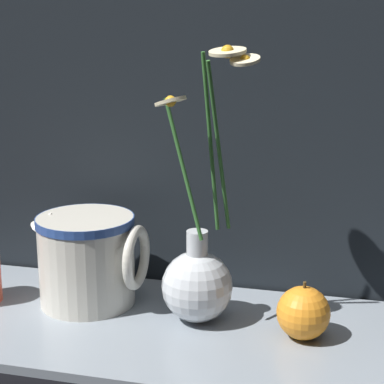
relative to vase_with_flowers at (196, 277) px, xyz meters
name	(u,v)px	position (x,y,z in m)	size (l,w,h in m)	color
ground_plane	(193,336)	(0.00, -0.02, -0.07)	(6.00, 6.00, 0.00)	black
shelf	(193,332)	(0.00, -0.02, -0.07)	(0.83, 0.30, 0.01)	gray
vase_with_flowers	(196,277)	(0.00, 0.00, 0.00)	(0.14, 0.12, 0.37)	silver
ceramic_pitcher	(88,256)	(-0.16, 0.02, 0.01)	(0.17, 0.14, 0.14)	beige
orange_fruit	(303,313)	(0.15, -0.02, -0.03)	(0.07, 0.07, 0.08)	orange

